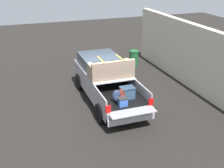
# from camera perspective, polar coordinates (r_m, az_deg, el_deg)

# --- Properties ---
(ground_plane) EXTENTS (40.00, 40.00, 0.00)m
(ground_plane) POSITION_cam_1_polar(r_m,az_deg,el_deg) (13.48, -0.87, -3.35)
(ground_plane) COLOR black
(pickup_truck) EXTENTS (6.05, 2.06, 2.23)m
(pickup_truck) POSITION_cam_1_polar(r_m,az_deg,el_deg) (13.39, -1.39, 1.01)
(pickup_truck) COLOR gray
(pickup_truck) RESTS_ON ground_plane
(building_facade) EXTENTS (10.41, 0.36, 3.25)m
(building_facade) POSITION_cam_1_polar(r_m,az_deg,el_deg) (15.40, 14.95, 5.83)
(building_facade) COLOR beige
(building_facade) RESTS_ON ground_plane
(trash_can) EXTENTS (0.60, 0.60, 0.98)m
(trash_can) POSITION_cam_1_polar(r_m,az_deg,el_deg) (17.94, 4.38, 5.21)
(trash_can) COLOR #1E592D
(trash_can) RESTS_ON ground_plane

